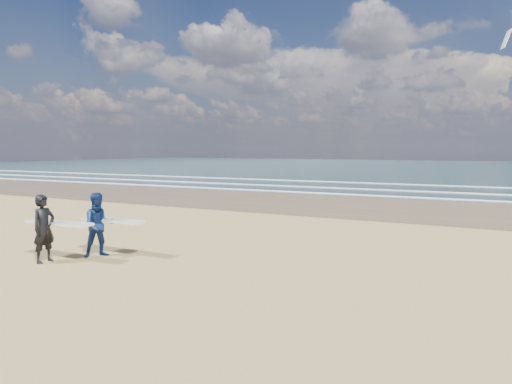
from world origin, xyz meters
The scene contains 2 objects.
surfer_near centered at (-0.38, 0.40, 0.99)m, with size 2.22×1.01×1.95m.
surfer_far centered at (0.49, 1.60, 0.97)m, with size 2.21×1.21×1.93m.
Camera 1 is at (10.76, -8.32, 3.24)m, focal length 32.00 mm.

